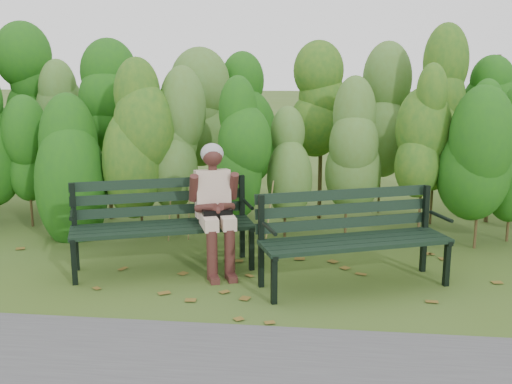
# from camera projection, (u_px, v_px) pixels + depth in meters

# --- Properties ---
(ground) EXTENTS (80.00, 80.00, 0.00)m
(ground) POSITION_uv_depth(u_px,v_px,m) (252.00, 282.00, 5.37)
(ground) COLOR #3E5919
(hedge_band) EXTENTS (11.04, 1.67, 2.42)m
(hedge_band) POSITION_uv_depth(u_px,v_px,m) (271.00, 122.00, 6.91)
(hedge_band) COLOR #47381E
(hedge_band) RESTS_ON ground
(leaf_litter) EXTENTS (5.77, 2.08, 0.01)m
(leaf_litter) POSITION_uv_depth(u_px,v_px,m) (327.00, 287.00, 5.23)
(leaf_litter) COLOR brown
(leaf_litter) RESTS_ON ground
(bench_left) EXTENTS (1.76, 1.10, 0.84)m
(bench_left) POSITION_uv_depth(u_px,v_px,m) (162.00, 217.00, 5.66)
(bench_left) COLOR black
(bench_left) RESTS_ON ground
(bench_right) EXTENTS (1.73, 1.10, 0.83)m
(bench_right) POSITION_uv_depth(u_px,v_px,m) (351.00, 230.00, 5.24)
(bench_right) COLOR black
(bench_right) RESTS_ON ground
(seated_woman) EXTENTS (0.53, 0.73, 1.19)m
(seated_woman) POSITION_uv_depth(u_px,v_px,m) (215.00, 200.00, 5.57)
(seated_woman) COLOR #CAAE93
(seated_woman) RESTS_ON ground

